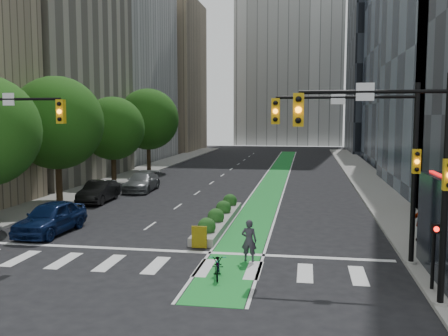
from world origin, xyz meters
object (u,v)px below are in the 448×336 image
(bicycle, at_px, (218,265))
(parked_car_left_mid, at_px, (99,192))
(parked_car_left_far, at_px, (142,182))
(pedestrian_far, at_px, (422,223))
(median_planter, at_px, (219,218))
(cyclist, at_px, (249,241))
(parked_car_left_near, at_px, (51,218))
(pedestrian_near, at_px, (444,256))

(bicycle, distance_m, parked_car_left_mid, 18.49)
(bicycle, xyz_separation_m, parked_car_left_far, (-9.89, 20.30, 0.28))
(parked_car_left_far, bearing_deg, pedestrian_far, -39.49)
(median_planter, xyz_separation_m, bicycle, (1.55, -9.04, 0.09))
(median_planter, height_order, parked_car_left_far, parked_car_left_far)
(bicycle, relative_size, pedestrian_far, 0.98)
(cyclist, height_order, parked_car_left_near, cyclist)
(parked_car_left_mid, distance_m, pedestrian_far, 21.55)
(parked_car_left_near, bearing_deg, bicycle, -26.64)
(cyclist, bearing_deg, pedestrian_near, 174.97)
(parked_car_left_near, height_order, parked_car_left_far, parked_car_left_near)
(cyclist, bearing_deg, median_planter, -65.17)
(bicycle, distance_m, pedestrian_near, 8.35)
(parked_car_left_mid, xyz_separation_m, parked_car_left_far, (1.27, 5.57, -0.02))
(median_planter, relative_size, bicycle, 5.84)
(parked_car_left_mid, bearing_deg, parked_car_left_far, 75.25)
(parked_car_left_near, distance_m, pedestrian_far, 18.41)
(bicycle, xyz_separation_m, parked_car_left_mid, (-11.16, 14.73, 0.30))
(cyclist, height_order, pedestrian_far, pedestrian_far)
(median_planter, xyz_separation_m, parked_car_left_near, (-8.20, -3.59, 0.46))
(bicycle, bearing_deg, parked_car_left_near, 141.94)
(cyclist, relative_size, parked_car_left_near, 0.36)
(parked_car_left_near, xyz_separation_m, parked_car_left_far, (-0.14, 14.86, -0.09))
(parked_car_left_near, relative_size, parked_car_left_far, 0.96)
(pedestrian_far, bearing_deg, parked_car_left_near, 0.71)
(parked_car_left_near, xyz_separation_m, parked_car_left_mid, (-1.41, 9.29, -0.08))
(cyclist, bearing_deg, parked_car_left_mid, -41.09)
(parked_car_left_mid, relative_size, pedestrian_near, 2.89)
(median_planter, distance_m, pedestrian_near, 12.78)
(parked_car_left_near, bearing_deg, pedestrian_near, -11.60)
(median_planter, relative_size, pedestrian_near, 6.44)
(parked_car_left_mid, height_order, pedestrian_far, pedestrian_far)
(parked_car_left_near, relative_size, parked_car_left_mid, 1.06)
(parked_car_left_mid, distance_m, parked_car_left_far, 5.71)
(pedestrian_near, bearing_deg, cyclist, 55.73)
(parked_car_left_mid, bearing_deg, bicycle, -54.74)
(bicycle, bearing_deg, parked_car_left_far, 107.09)
(median_planter, bearing_deg, parked_car_left_near, -156.33)
(parked_car_left_mid, bearing_deg, parked_car_left_near, -83.24)
(median_planter, bearing_deg, pedestrian_near, -39.60)
(parked_car_left_near, bearing_deg, cyclist, -14.38)
(parked_car_left_mid, bearing_deg, cyclist, -47.94)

